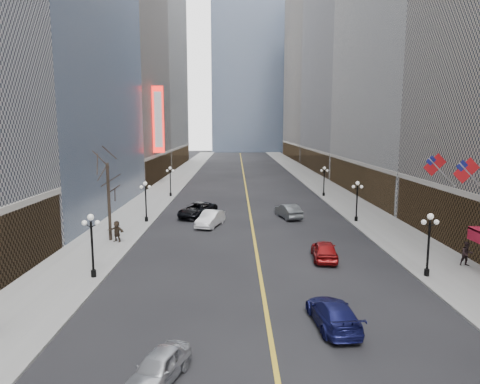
{
  "coord_description": "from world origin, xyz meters",
  "views": [
    {
      "loc": [
        -1.75,
        0.99,
        10.57
      ],
      "look_at": [
        -1.56,
        20.73,
        7.59
      ],
      "focal_mm": 32.0,
      "sensor_mm": 36.0,
      "label": 1
    }
  ],
  "objects_px": {
    "streetlamp_east_2": "(357,197)",
    "car_nb_near": "(158,367)",
    "streetlamp_west_3": "(170,178)",
    "car_nb_mid": "(210,219)",
    "streetlamp_east_1": "(429,238)",
    "car_sb_far": "(288,211)",
    "car_nb_far": "(197,210)",
    "car_sb_mid": "(324,250)",
    "car_sb_near": "(333,313)",
    "streetlamp_east_3": "(324,178)",
    "streetlamp_west_2": "(146,197)",
    "streetlamp_west_1": "(92,239)"
  },
  "relations": [
    {
      "from": "streetlamp_east_1",
      "to": "car_nb_mid",
      "type": "relative_size",
      "value": 0.9
    },
    {
      "from": "car_nb_far",
      "to": "car_nb_mid",
      "type": "bearing_deg",
      "value": -46.69
    },
    {
      "from": "streetlamp_east_2",
      "to": "car_sb_mid",
      "type": "bearing_deg",
      "value": -115.07
    },
    {
      "from": "car_nb_near",
      "to": "car_sb_mid",
      "type": "distance_m",
      "value": 19.68
    },
    {
      "from": "streetlamp_east_3",
      "to": "car_nb_near",
      "type": "xyz_separation_m",
      "value": [
        -16.8,
        -48.44,
        -2.24
      ]
    },
    {
      "from": "streetlamp_west_1",
      "to": "car_nb_near",
      "type": "relative_size",
      "value": 1.16
    },
    {
      "from": "streetlamp_east_1",
      "to": "car_sb_far",
      "type": "relative_size",
      "value": 0.89
    },
    {
      "from": "streetlamp_east_2",
      "to": "car_nb_mid",
      "type": "bearing_deg",
      "value": -173.69
    },
    {
      "from": "car_nb_far",
      "to": "streetlamp_west_3",
      "type": "bearing_deg",
      "value": 132.45
    },
    {
      "from": "car_nb_mid",
      "to": "car_sb_near",
      "type": "height_order",
      "value": "car_nb_mid"
    },
    {
      "from": "streetlamp_west_3",
      "to": "car_nb_mid",
      "type": "relative_size",
      "value": 0.9
    },
    {
      "from": "streetlamp_west_3",
      "to": "car_sb_near",
      "type": "bearing_deg",
      "value": -70.64
    },
    {
      "from": "streetlamp_west_3",
      "to": "car_nb_near",
      "type": "height_order",
      "value": "streetlamp_west_3"
    },
    {
      "from": "car_sb_near",
      "to": "car_sb_far",
      "type": "xyz_separation_m",
      "value": [
        0.98,
        27.8,
        0.1
      ]
    },
    {
      "from": "streetlamp_east_1",
      "to": "car_nb_mid",
      "type": "xyz_separation_m",
      "value": [
        -16.32,
        16.2,
        -2.07
      ]
    },
    {
      "from": "streetlamp_east_1",
      "to": "streetlamp_west_1",
      "type": "height_order",
      "value": "same"
    },
    {
      "from": "streetlamp_east_2",
      "to": "car_nb_near",
      "type": "bearing_deg",
      "value": -118.89
    },
    {
      "from": "streetlamp_east_3",
      "to": "car_nb_near",
      "type": "height_order",
      "value": "streetlamp_east_3"
    },
    {
      "from": "streetlamp_east_1",
      "to": "streetlamp_east_3",
      "type": "height_order",
      "value": "same"
    },
    {
      "from": "streetlamp_west_3",
      "to": "car_sb_mid",
      "type": "height_order",
      "value": "streetlamp_west_3"
    },
    {
      "from": "streetlamp_east_2",
      "to": "streetlamp_east_3",
      "type": "height_order",
      "value": "same"
    },
    {
      "from": "streetlamp_east_2",
      "to": "car_nb_near",
      "type": "distance_m",
      "value": 34.84
    },
    {
      "from": "streetlamp_east_3",
      "to": "car_sb_near",
      "type": "bearing_deg",
      "value": -100.89
    },
    {
      "from": "streetlamp_east_3",
      "to": "car_sb_far",
      "type": "relative_size",
      "value": 0.89
    },
    {
      "from": "streetlamp_west_1",
      "to": "car_sb_near",
      "type": "bearing_deg",
      "value": -25.9
    },
    {
      "from": "streetlamp_west_2",
      "to": "car_nb_mid",
      "type": "bearing_deg",
      "value": -13.92
    },
    {
      "from": "streetlamp_east_2",
      "to": "car_sb_mid",
      "type": "distance_m",
      "value": 15.29
    },
    {
      "from": "streetlamp_east_2",
      "to": "streetlamp_west_1",
      "type": "bearing_deg",
      "value": -142.67
    },
    {
      "from": "streetlamp_west_3",
      "to": "car_nb_mid",
      "type": "height_order",
      "value": "streetlamp_west_3"
    },
    {
      "from": "streetlamp_west_3",
      "to": "car_nb_far",
      "type": "relative_size",
      "value": 0.73
    },
    {
      "from": "streetlamp_east_2",
      "to": "streetlamp_west_2",
      "type": "bearing_deg",
      "value": 180.0
    },
    {
      "from": "car_nb_far",
      "to": "car_sb_near",
      "type": "bearing_deg",
      "value": -48.48
    },
    {
      "from": "streetlamp_east_1",
      "to": "car_sb_near",
      "type": "distance_m",
      "value": 11.37
    },
    {
      "from": "streetlamp_east_1",
      "to": "streetlamp_west_3",
      "type": "distance_m",
      "value": 43.05
    },
    {
      "from": "car_nb_mid",
      "to": "streetlamp_east_1",
      "type": "bearing_deg",
      "value": -27.86
    },
    {
      "from": "streetlamp_east_3",
      "to": "streetlamp_east_2",
      "type": "bearing_deg",
      "value": -90.0
    },
    {
      "from": "car_nb_far",
      "to": "streetlamp_east_1",
      "type": "bearing_deg",
      "value": -26.71
    },
    {
      "from": "car_nb_mid",
      "to": "car_nb_far",
      "type": "height_order",
      "value": "car_nb_far"
    },
    {
      "from": "streetlamp_east_1",
      "to": "car_nb_near",
      "type": "xyz_separation_m",
      "value": [
        -16.8,
        -12.44,
        -2.24
      ]
    },
    {
      "from": "streetlamp_east_3",
      "to": "car_sb_mid",
      "type": "height_order",
      "value": "streetlamp_east_3"
    },
    {
      "from": "streetlamp_east_3",
      "to": "streetlamp_west_3",
      "type": "relative_size",
      "value": 1.0
    },
    {
      "from": "streetlamp_west_3",
      "to": "car_sb_mid",
      "type": "relative_size",
      "value": 0.97
    },
    {
      "from": "streetlamp_west_2",
      "to": "car_sb_far",
      "type": "bearing_deg",
      "value": 8.41
    },
    {
      "from": "streetlamp_east_1",
      "to": "car_sb_mid",
      "type": "xyz_separation_m",
      "value": [
        -6.42,
        4.28,
        -2.11
      ]
    },
    {
      "from": "streetlamp_west_3",
      "to": "streetlamp_east_1",
      "type": "bearing_deg",
      "value": -56.75
    },
    {
      "from": "streetlamp_east_1",
      "to": "car_sb_near",
      "type": "xyz_separation_m",
      "value": [
        -8.35,
        -7.41,
        -2.17
      ]
    },
    {
      "from": "streetlamp_west_1",
      "to": "car_nb_near",
      "type": "distance_m",
      "value": 14.35
    },
    {
      "from": "streetlamp_west_2",
      "to": "car_sb_near",
      "type": "bearing_deg",
      "value": -59.02
    },
    {
      "from": "streetlamp_east_1",
      "to": "car_nb_near",
      "type": "height_order",
      "value": "streetlamp_east_1"
    },
    {
      "from": "car_nb_mid",
      "to": "car_sb_near",
      "type": "relative_size",
      "value": 1.01
    }
  ]
}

